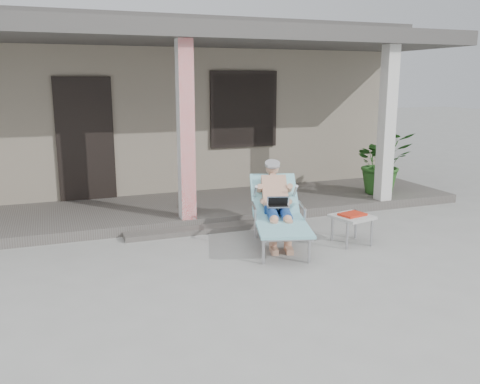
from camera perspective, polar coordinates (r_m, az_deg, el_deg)
name	(u,v)px	position (r m, az deg, el deg)	size (l,w,h in m)	color
ground	(237,278)	(5.82, -0.39, -9.60)	(60.00, 60.00, 0.00)	#9E9E99
house	(137,104)	(11.72, -11.54, 9.64)	(10.40, 5.40, 3.30)	gray
porch_deck	(175,210)	(8.54, -7.33, -1.98)	(10.00, 2.00, 0.15)	#605B56
porch_overhang	(171,40)	(8.25, -7.77, 16.52)	(10.00, 2.30, 2.85)	silver
porch_step	(193,230)	(7.47, -5.28, -4.31)	(2.00, 0.30, 0.07)	#605B56
lounger	(278,193)	(6.86, 4.27, -0.11)	(1.11, 1.80, 1.13)	#B7B7BC
side_table	(352,218)	(7.04, 12.48, -2.88)	(0.57, 0.57, 0.43)	#B7B7B2
potted_palm	(382,162)	(9.63, 15.65, 3.21)	(1.03, 0.89, 1.14)	#26591E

